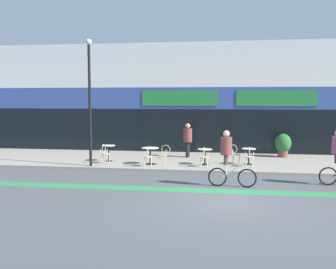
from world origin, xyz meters
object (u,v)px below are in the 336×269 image
bistro_table_0 (109,150)px  cafe_chair_0_near (105,152)px  cyclist_0 (228,155)px  pedestrian_near_end (188,137)px  bistro_table_3 (249,153)px  cafe_chair_1_near (148,155)px  planter_pot (283,145)px  bistro_table_2 (205,154)px  cafe_chair_1_side (164,153)px  cafe_chair_3_side (235,153)px  cafe_chair_3_near (250,155)px  cafe_chair_2_near (204,155)px  lamp_post (90,94)px  bistro_table_1 (150,152)px

bistro_table_0 → cafe_chair_0_near: 0.63m
cyclist_0 → pedestrian_near_end: (-2.01, 5.96, 0.01)m
bistro_table_3 → pedestrian_near_end: (-2.96, 1.84, 0.50)m
cafe_chair_1_near → planter_pot: (6.27, 3.83, 0.12)m
bistro_table_2 → bistro_table_3: bearing=9.6°
cafe_chair_1_side → cafe_chair_3_side: (3.17, 0.59, 0.00)m
cafe_chair_0_near → cafe_chair_3_side: size_ratio=1.00×
cafe_chair_3_near → cafe_chair_3_side: bearing=49.7°
bistro_table_0 → cafe_chair_2_near: bearing=-11.4°
cafe_chair_2_near → planter_pot: size_ratio=0.76×
cafe_chair_0_near → cafe_chair_3_near: same height
bistro_table_2 → cafe_chair_1_side: cafe_chair_1_side is taller
bistro_table_3 → cafe_chair_3_side: cafe_chair_3_side is taller
cafe_chair_3_side → pedestrian_near_end: bearing=138.1°
cafe_chair_1_near → bistro_table_2: bearing=-78.7°
cafe_chair_3_near → pedestrian_near_end: size_ratio=0.52×
cafe_chair_1_near → cafe_chair_3_side: bearing=-80.8°
bistro_table_3 → cafe_chair_3_side: bearing=-179.6°
cafe_chair_0_near → lamp_post: 2.79m
bistro_table_3 → cafe_chair_1_side: 3.85m
pedestrian_near_end → cafe_chair_2_near: bearing=-58.4°
cafe_chair_0_near → cyclist_0: 6.60m
bistro_table_0 → bistro_table_2: (4.59, -0.30, -0.03)m
lamp_post → cyclist_0: lamp_post is taller
cafe_chair_1_side → pedestrian_near_end: 2.63m
bistro_table_2 → cafe_chair_0_near: size_ratio=0.79×
cafe_chair_0_near → cafe_chair_3_near: size_ratio=1.00×
lamp_post → planter_pot: bearing=24.4°
bistro_table_0 → cafe_chair_0_near: cafe_chair_0_near is taller
bistro_table_0 → cafe_chair_3_side: bearing=0.3°
bistro_table_1 → cafe_chair_2_near: bearing=-8.4°
bistro_table_1 → cafe_chair_2_near: cafe_chair_2_near is taller
bistro_table_1 → cyclist_0: cyclist_0 is taller
cafe_chair_1_near → cafe_chair_1_side: 0.87m
cafe_chair_1_near → planter_pot: 7.35m
bistro_table_1 → pedestrian_near_end: size_ratio=0.45×
bistro_table_0 → cafe_chair_3_side: (5.92, 0.03, -0.02)m
bistro_table_3 → bistro_table_0: bearing=-179.7°
cafe_chair_3_near → lamp_post: (-6.95, -0.76, 2.67)m
bistro_table_3 → pedestrian_near_end: bearing=148.2°
cafe_chair_2_near → cafe_chair_3_side: (1.34, 0.95, 0.00)m
lamp_post → cafe_chair_1_near: bearing=3.8°
pedestrian_near_end → bistro_table_1: bearing=-109.2°
bistro_table_0 → planter_pot: size_ratio=0.64×
bistro_table_2 → bistro_table_3: size_ratio=0.97×
bistro_table_1 → lamp_post: (-2.53, -0.79, 2.63)m
cafe_chair_1_side → cafe_chair_3_near: same height
cafe_chair_1_near → pedestrian_near_end: bearing=-34.0°
cafe_chair_1_side → cafe_chair_0_near: bearing=6.3°
cafe_chair_3_near → bistro_table_3: bearing=4.2°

